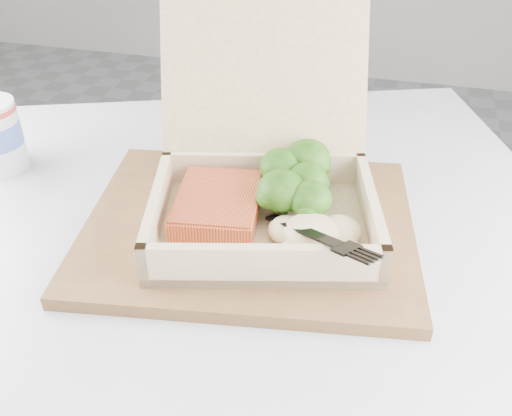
# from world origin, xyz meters

# --- Properties ---
(floor) EXTENTS (4.00, 4.00, 0.00)m
(floor) POSITION_xyz_m (0.00, 0.00, 0.00)
(floor) COLOR gray
(floor) RESTS_ON ground
(cafe_table) EXTENTS (1.04, 1.04, 0.73)m
(cafe_table) POSITION_xyz_m (0.18, -0.36, 0.54)
(cafe_table) COLOR black
(cafe_table) RESTS_ON floor
(serving_tray) EXTENTS (0.39, 0.33, 0.01)m
(serving_tray) POSITION_xyz_m (0.20, -0.30, 0.74)
(serving_tray) COLOR brown
(serving_tray) RESTS_ON cafe_table
(takeout_container) EXTENTS (0.28, 0.31, 0.20)m
(takeout_container) POSITION_xyz_m (0.21, -0.28, 0.80)
(takeout_container) COLOR tan
(takeout_container) RESTS_ON serving_tray
(salmon_fillet) EXTENTS (0.10, 0.12, 0.02)m
(salmon_fillet) POSITION_xyz_m (0.17, -0.31, 0.77)
(salmon_fillet) COLOR #D95A2A
(salmon_fillet) RESTS_ON takeout_container
(broccoli_pile) EXTENTS (0.13, 0.13, 0.05)m
(broccoli_pile) POSITION_xyz_m (0.25, -0.27, 0.78)
(broccoli_pile) COLOR #387219
(broccoli_pile) RESTS_ON takeout_container
(mashed_potatoes) EXTENTS (0.09, 0.08, 0.03)m
(mashed_potatoes) POSITION_xyz_m (0.27, -0.34, 0.77)
(mashed_potatoes) COLOR #D1BA87
(mashed_potatoes) RESTS_ON takeout_container
(plastic_fork) EXTENTS (0.13, 0.12, 0.03)m
(plastic_fork) POSITION_xyz_m (0.25, -0.34, 0.78)
(plastic_fork) COLOR black
(plastic_fork) RESTS_ON mashed_potatoes
(receipt) EXTENTS (0.13, 0.14, 0.00)m
(receipt) POSITION_xyz_m (0.14, -0.14, 0.73)
(receipt) COLOR white
(receipt) RESTS_ON cafe_table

